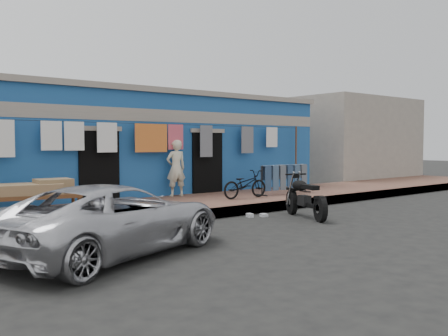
# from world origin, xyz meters

# --- Properties ---
(ground) EXTENTS (80.00, 80.00, 0.00)m
(ground) POSITION_xyz_m (0.00, 0.00, 0.00)
(ground) COLOR black
(ground) RESTS_ON ground
(sidewalk) EXTENTS (28.00, 3.00, 0.25)m
(sidewalk) POSITION_xyz_m (0.00, 3.00, 0.12)
(sidewalk) COLOR brown
(sidewalk) RESTS_ON ground
(curb) EXTENTS (28.00, 0.10, 0.25)m
(curb) POSITION_xyz_m (0.00, 1.55, 0.12)
(curb) COLOR gray
(curb) RESTS_ON ground
(building) EXTENTS (12.20, 5.20, 3.36)m
(building) POSITION_xyz_m (-0.00, 6.99, 1.69)
(building) COLOR #1D4D8D
(building) RESTS_ON ground
(neighbor_right) EXTENTS (6.00, 5.00, 3.80)m
(neighbor_right) POSITION_xyz_m (11.00, 7.00, 1.90)
(neighbor_right) COLOR #9E9384
(neighbor_right) RESTS_ON ground
(clothesline) EXTENTS (10.06, 0.06, 2.10)m
(clothesline) POSITION_xyz_m (-0.67, 4.25, 1.82)
(clothesline) COLOR brown
(clothesline) RESTS_ON sidewalk
(car) EXTENTS (4.51, 3.17, 1.16)m
(car) POSITION_xyz_m (-4.04, -0.27, 0.58)
(car) COLOR silver
(car) RESTS_ON ground
(seated_person) EXTENTS (0.62, 0.45, 1.61)m
(seated_person) POSITION_xyz_m (-0.01, 4.20, 1.05)
(seated_person) COLOR beige
(seated_person) RESTS_ON sidewalk
(bicycle) EXTENTS (1.46, 0.56, 0.94)m
(bicycle) POSITION_xyz_m (1.22, 2.61, 0.72)
(bicycle) COLOR black
(bicycle) RESTS_ON sidewalk
(motorcycle) EXTENTS (1.41, 1.89, 1.03)m
(motorcycle) POSITION_xyz_m (1.11, 0.30, 0.51)
(motorcycle) COLOR black
(motorcycle) RESTS_ON ground
(charpoy) EXTENTS (2.41, 1.72, 0.69)m
(charpoy) POSITION_xyz_m (-4.20, 3.40, 0.60)
(charpoy) COLOR brown
(charpoy) RESTS_ON sidewalk
(jeans_rack) EXTENTS (1.90, 0.50, 0.90)m
(jeans_rack) POSITION_xyz_m (2.93, 2.78, 0.70)
(jeans_rack) COLOR black
(jeans_rack) RESTS_ON sidewalk
(litter_a) EXTENTS (0.25, 0.22, 0.09)m
(litter_a) POSITION_xyz_m (-1.10, 1.20, 0.05)
(litter_a) COLOR silver
(litter_a) RESTS_ON ground
(litter_b) EXTENTS (0.18, 0.21, 0.09)m
(litter_b) POSITION_xyz_m (0.15, 1.20, 0.04)
(litter_b) COLOR silver
(litter_b) RESTS_ON ground
(litter_c) EXTENTS (0.19, 0.21, 0.07)m
(litter_c) POSITION_xyz_m (0.47, 1.05, 0.04)
(litter_c) COLOR silver
(litter_c) RESTS_ON ground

